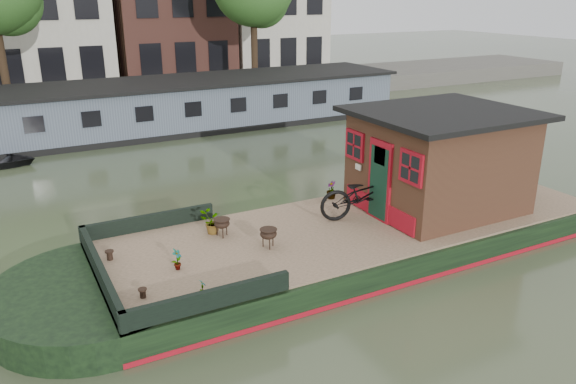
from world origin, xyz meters
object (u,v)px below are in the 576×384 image
bicycle (365,194)px  brazier_front (268,238)px  brazier_rear (222,228)px  cabin (439,159)px  potted_plant_a (177,259)px

bicycle → brazier_front: (-2.74, -0.44, -0.37)m
bicycle → brazier_front: bearing=111.3°
brazier_rear → bicycle: bearing=-9.1°
bicycle → brazier_rear: 3.45m
cabin → bicycle: bearing=173.1°
bicycle → potted_plant_a: size_ratio=5.07×
cabin → bicycle: cabin is taller
bicycle → potted_plant_a: 4.77m
brazier_front → brazier_rear: size_ratio=1.02×
cabin → brazier_rear: 5.53m
brazier_front → bicycle: bearing=9.2°
cabin → potted_plant_a: cabin is taller
cabin → potted_plant_a: size_ratio=9.17×
cabin → brazier_front: (-4.73, -0.20, -1.02)m
potted_plant_a → brazier_rear: potted_plant_a is taller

